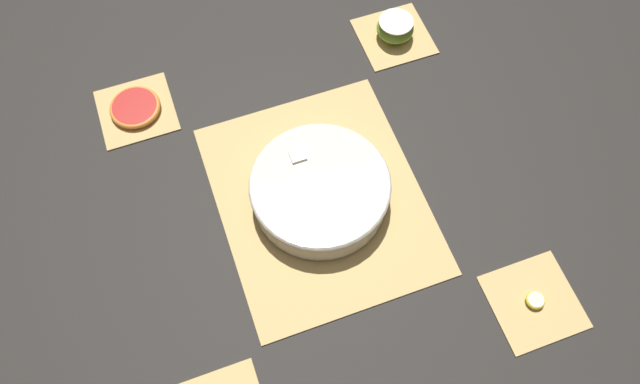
# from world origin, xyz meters

# --- Properties ---
(ground_plane) EXTENTS (6.00, 6.00, 0.00)m
(ground_plane) POSITION_xyz_m (0.00, 0.00, 0.00)
(ground_plane) COLOR black
(bamboo_mat_center) EXTENTS (0.43, 0.35, 0.01)m
(bamboo_mat_center) POSITION_xyz_m (-0.00, 0.00, 0.00)
(bamboo_mat_center) COLOR tan
(bamboo_mat_center) RESTS_ON ground_plane
(coaster_mat_near_left) EXTENTS (0.14, 0.14, 0.01)m
(coaster_mat_near_left) POSITION_xyz_m (-0.30, -0.27, 0.00)
(coaster_mat_near_left) COLOR tan
(coaster_mat_near_left) RESTS_ON ground_plane
(coaster_mat_near_right) EXTENTS (0.14, 0.14, 0.01)m
(coaster_mat_near_right) POSITION_xyz_m (0.30, -0.27, 0.00)
(coaster_mat_near_right) COLOR tan
(coaster_mat_near_right) RESTS_ON ground_plane
(coaster_mat_far_right) EXTENTS (0.14, 0.14, 0.01)m
(coaster_mat_far_right) POSITION_xyz_m (0.30, 0.27, 0.00)
(coaster_mat_far_right) COLOR tan
(coaster_mat_far_right) RESTS_ON ground_plane
(fruit_salad_bowl) EXTENTS (0.25, 0.25, 0.06)m
(fruit_salad_bowl) POSITION_xyz_m (-0.00, -0.00, 0.04)
(fruit_salad_bowl) COLOR silver
(fruit_salad_bowl) RESTS_ON bamboo_mat_center
(apple_half) EXTENTS (0.08, 0.08, 0.04)m
(apple_half) POSITION_xyz_m (0.30, -0.27, 0.03)
(apple_half) COLOR #7FAD38
(apple_half) RESTS_ON coaster_mat_near_right
(banana_coin_single) EXTENTS (0.03, 0.03, 0.01)m
(banana_coin_single) POSITION_xyz_m (-0.30, -0.27, 0.01)
(banana_coin_single) COLOR beige
(banana_coin_single) RESTS_ON coaster_mat_near_left
(grapefruit_slice) EXTENTS (0.10, 0.10, 0.01)m
(grapefruit_slice) POSITION_xyz_m (0.30, 0.27, 0.01)
(grapefruit_slice) COLOR #B2231E
(grapefruit_slice) RESTS_ON coaster_mat_far_right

